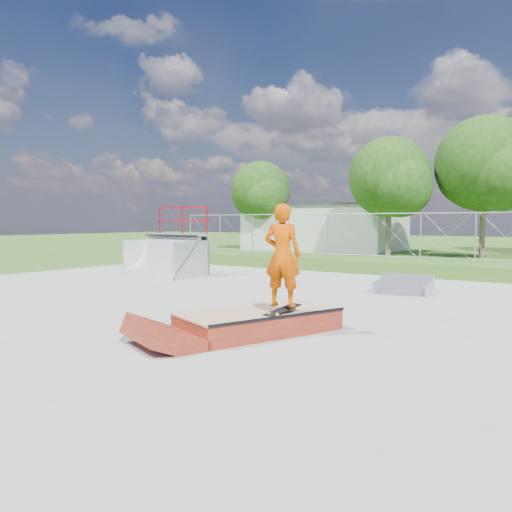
{
  "coord_description": "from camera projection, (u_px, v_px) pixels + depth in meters",
  "views": [
    {
      "loc": [
        7.77,
        -9.12,
        1.97
      ],
      "look_at": [
        0.68,
        1.13,
        1.1
      ],
      "focal_mm": 35.0,
      "sensor_mm": 36.0,
      "label": 1
    }
  ],
  "objects": [
    {
      "name": "skateboard",
      "position": [
        282.0,
        310.0,
        8.48
      ],
      "size": [
        0.34,
        0.82,
        0.13
      ],
      "primitive_type": "cube",
      "rotation": [
        0.14,
        0.0,
        -0.16
      ],
      "color": "black",
      "rests_on": "grind_box"
    },
    {
      "name": "tree_left_far",
      "position": [
        262.0,
        193.0,
        34.71
      ],
      "size": [
        4.42,
        4.16,
        6.18
      ],
      "color": "brown",
      "rests_on": "ground"
    },
    {
      "name": "utility_building_flat",
      "position": [
        324.0,
        228.0,
        34.51
      ],
      "size": [
        10.0,
        6.0,
        3.0
      ],
      "primitive_type": "cube",
      "color": "silver",
      "rests_on": "ground"
    },
    {
      "name": "tree_left_near",
      "position": [
        393.0,
        180.0,
        27.36
      ],
      "size": [
        4.76,
        4.48,
        6.65
      ],
      "color": "brown",
      "rests_on": "ground"
    },
    {
      "name": "skater",
      "position": [
        282.0,
        259.0,
        8.42
      ],
      "size": [
        0.71,
        0.55,
        1.74
      ],
      "primitive_type": "imported",
      "rotation": [
        0.0,
        0.0,
        3.36
      ],
      "color": "#C74600",
      "rests_on": "grind_box"
    },
    {
      "name": "tree_center",
      "position": [
        489.0,
        167.0,
        26.36
      ],
      "size": [
        5.44,
        5.12,
        7.6
      ],
      "color": "brown",
      "rests_on": "ground"
    },
    {
      "name": "ground",
      "position": [
        206.0,
        303.0,
        12.02
      ],
      "size": [
        120.0,
        120.0,
        0.0
      ],
      "primitive_type": "plane",
      "color": "#32611B",
      "rests_on": "ground"
    },
    {
      "name": "chain_link_fence",
      "position": [
        372.0,
        235.0,
        20.54
      ],
      "size": [
        20.0,
        0.06,
        1.8
      ],
      "primitive_type": null,
      "color": "#9DA1A6",
      "rests_on": "grass_berm"
    },
    {
      "name": "concrete_stairs",
      "position": [
        189.0,
        254.0,
        23.96
      ],
      "size": [
        1.5,
        1.6,
        0.8
      ],
      "primitive_type": null,
      "color": "#969593",
      "rests_on": "ground"
    },
    {
      "name": "flat_bank_ramp",
      "position": [
        403.0,
        286.0,
        13.58
      ],
      "size": [
        1.63,
        1.71,
        0.44
      ],
      "primitive_type": null,
      "rotation": [
        0.0,
        0.0,
        0.15
      ],
      "color": "#AAACB2",
      "rests_on": "concrete_pad"
    },
    {
      "name": "quarter_pipe",
      "position": [
        163.0,
        242.0,
        17.59
      ],
      "size": [
        2.53,
        2.15,
        2.49
      ],
      "primitive_type": null,
      "rotation": [
        0.0,
        0.0,
        0.01
      ],
      "color": "#AAACB2",
      "rests_on": "concrete_pad"
    },
    {
      "name": "concrete_pad",
      "position": [
        206.0,
        302.0,
        12.02
      ],
      "size": [
        20.0,
        16.0,
        0.04
      ],
      "primitive_type": "cube",
      "color": "#969593",
      "rests_on": "ground"
    },
    {
      "name": "grass_berm",
      "position": [
        362.0,
        265.0,
        19.8
      ],
      "size": [
        24.0,
        3.0,
        0.5
      ],
      "primitive_type": "cube",
      "color": "#32611B",
      "rests_on": "ground"
    },
    {
      "name": "grind_box",
      "position": [
        259.0,
        322.0,
        8.71
      ],
      "size": [
        2.25,
        3.06,
        0.41
      ],
      "rotation": [
        0.0,
        0.0,
        -0.37
      ],
      "color": "maroon",
      "rests_on": "concrete_pad"
    }
  ]
}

